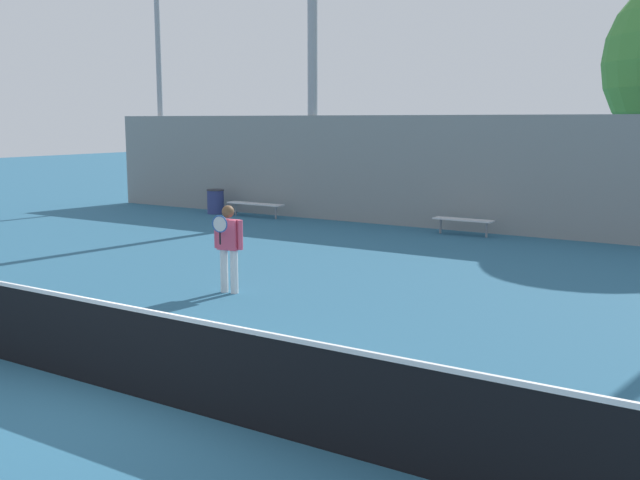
# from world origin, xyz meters

# --- Properties ---
(ground_plane) EXTENTS (100.00, 100.00, 0.00)m
(ground_plane) POSITION_xyz_m (0.00, 0.00, 0.00)
(ground_plane) COLOR #285B7A
(tennis_net) EXTENTS (11.80, 0.09, 1.05)m
(tennis_net) POSITION_xyz_m (0.00, 0.00, 0.53)
(tennis_net) COLOR #195128
(tennis_net) RESTS_ON ground_plane
(tennis_player) EXTENTS (0.58, 0.44, 1.60)m
(tennis_player) POSITION_xyz_m (-2.37, 4.58, 0.91)
(tennis_player) COLOR silver
(tennis_player) RESTS_ON ground_plane
(bench_courtside_near) EXTENTS (2.05, 0.40, 0.45)m
(bench_courtside_near) POSITION_xyz_m (-8.58, 13.35, 0.41)
(bench_courtside_near) COLOR silver
(bench_courtside_near) RESTS_ON ground_plane
(bench_courtside_far) EXTENTS (1.66, 0.40, 0.45)m
(bench_courtside_far) POSITION_xyz_m (-1.45, 13.35, 0.41)
(bench_courtside_far) COLOR silver
(bench_courtside_far) RESTS_ON ground_plane
(light_pole_near_left) EXTENTS (0.90, 0.60, 9.91)m
(light_pole_near_left) POSITION_xyz_m (-6.96, 14.27, 5.50)
(light_pole_near_left) COLOR #939399
(light_pole_near_left) RESTS_ON ground_plane
(trash_bin) EXTENTS (0.58, 0.58, 0.82)m
(trash_bin) POSITION_xyz_m (-10.25, 13.34, 0.41)
(trash_bin) COLOR navy
(trash_bin) RESTS_ON ground_plane
(back_fence) EXTENTS (30.46, 0.06, 3.24)m
(back_fence) POSITION_xyz_m (0.00, 14.10, 1.62)
(back_fence) COLOR gray
(back_fence) RESTS_ON ground_plane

